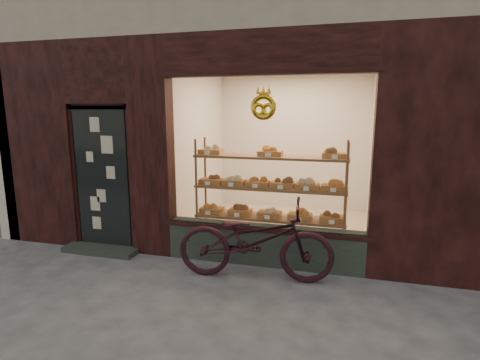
% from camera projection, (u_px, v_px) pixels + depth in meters
% --- Properties ---
extents(ground, '(90.00, 90.00, 0.00)m').
position_uv_depth(ground, '(166.00, 351.00, 3.33)').
color(ground, '#434348').
extents(display_shelf, '(2.20, 0.45, 1.70)m').
position_uv_depth(display_shelf, '(270.00, 198.00, 5.48)').
color(display_shelf, brown).
rests_on(display_shelf, ground).
extents(bicycle, '(2.01, 0.87, 1.03)m').
position_uv_depth(bicycle, '(255.00, 240.00, 4.68)').
color(bicycle, black).
rests_on(bicycle, ground).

